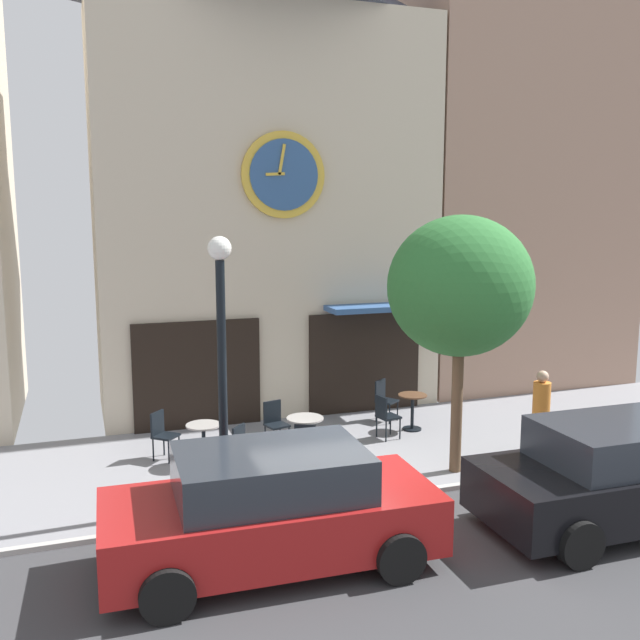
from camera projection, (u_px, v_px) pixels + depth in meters
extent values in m
cube|color=gray|center=(298.00, 457.00, 13.20)|extent=(25.94, 4.83, 0.05)
cube|color=#38383A|center=(433.00, 606.00, 8.21)|extent=(25.94, 5.86, 0.05)
cube|color=#A8A5A0|center=(343.00, 503.00, 10.95)|extent=(25.94, 0.12, 0.08)
cube|color=beige|center=(265.00, 215.00, 16.29)|extent=(7.67, 2.98, 8.98)
cylinder|color=gold|center=(283.00, 175.00, 14.72)|extent=(1.82, 0.10, 1.82)
cylinder|color=#2D5184|center=(284.00, 175.00, 14.66)|extent=(1.49, 0.04, 1.49)
cube|color=gold|center=(275.00, 174.00, 14.56)|extent=(0.41, 0.03, 0.08)
cube|color=gold|center=(282.00, 159.00, 14.56)|extent=(0.18, 0.03, 0.64)
cube|color=black|center=(198.00, 375.00, 14.76)|extent=(2.69, 0.10, 2.30)
cube|color=black|center=(365.00, 362.00, 16.00)|extent=(2.69, 0.10, 2.30)
cube|color=#33568C|center=(380.00, 307.00, 15.59)|extent=(2.46, 0.90, 0.12)
cube|color=#9E7A66|center=(511.00, 119.00, 18.50)|extent=(5.96, 3.75, 14.00)
cylinder|color=black|center=(225.00, 493.00, 10.98)|extent=(0.32, 0.32, 0.36)
cylinder|color=black|center=(223.00, 386.00, 10.71)|extent=(0.14, 0.14, 3.85)
sphere|color=white|center=(219.00, 248.00, 10.39)|extent=(0.36, 0.36, 0.36)
cylinder|color=brown|center=(457.00, 405.00, 12.23)|extent=(0.20, 0.20, 2.42)
ellipsoid|color=#2D7033|center=(460.00, 286.00, 11.91)|extent=(2.55, 2.30, 2.42)
cylinder|color=black|center=(204.00, 445.00, 12.68)|extent=(0.07, 0.07, 0.74)
cylinder|color=black|center=(204.00, 463.00, 12.74)|extent=(0.40, 0.40, 0.03)
cylinder|color=gray|center=(203.00, 425.00, 12.63)|extent=(0.63, 0.63, 0.03)
cylinder|color=black|center=(305.00, 438.00, 13.08)|extent=(0.07, 0.07, 0.75)
cylinder|color=black|center=(305.00, 456.00, 13.14)|extent=(0.40, 0.40, 0.03)
cylinder|color=gray|center=(305.00, 418.00, 13.03)|extent=(0.69, 0.69, 0.03)
cylinder|color=black|center=(412.00, 412.00, 14.72)|extent=(0.07, 0.07, 0.75)
cylinder|color=black|center=(412.00, 429.00, 14.77)|extent=(0.40, 0.40, 0.03)
cylinder|color=brown|center=(413.00, 395.00, 14.66)|extent=(0.61, 0.61, 0.03)
cube|color=black|center=(387.00, 401.00, 15.32)|extent=(0.56, 0.56, 0.04)
cube|color=black|center=(380.00, 390.00, 15.39)|extent=(0.34, 0.25, 0.45)
cylinder|color=black|center=(389.00, 414.00, 15.12)|extent=(0.03, 0.03, 0.45)
cylinder|color=black|center=(397.00, 410.00, 15.39)|extent=(0.03, 0.03, 0.45)
cylinder|color=black|center=(376.00, 411.00, 15.32)|extent=(0.03, 0.03, 0.45)
cylinder|color=black|center=(384.00, 408.00, 15.59)|extent=(0.03, 0.03, 0.45)
cube|color=black|center=(230.00, 449.00, 12.22)|extent=(0.57, 0.57, 0.04)
cube|color=black|center=(239.00, 438.00, 12.11)|extent=(0.29, 0.30, 0.45)
cylinder|color=black|center=(227.00, 457.00, 12.47)|extent=(0.03, 0.03, 0.45)
cylinder|color=black|center=(217.00, 463.00, 12.17)|extent=(0.03, 0.03, 0.45)
cylinder|color=black|center=(244.00, 460.00, 12.33)|extent=(0.03, 0.03, 0.45)
cylinder|color=black|center=(234.00, 466.00, 12.03)|extent=(0.03, 0.03, 0.45)
cube|color=black|center=(388.00, 417.00, 14.15)|extent=(0.46, 0.46, 0.04)
cube|color=black|center=(381.00, 407.00, 14.03)|extent=(0.10, 0.38, 0.45)
cylinder|color=black|center=(400.00, 428.00, 14.11)|extent=(0.03, 0.03, 0.45)
cylinder|color=black|center=(390.00, 424.00, 14.41)|extent=(0.03, 0.03, 0.45)
cylinder|color=black|center=(386.00, 431.00, 13.95)|extent=(0.03, 0.03, 0.45)
cylinder|color=black|center=(377.00, 426.00, 14.25)|extent=(0.03, 0.03, 0.45)
cube|color=black|center=(277.00, 425.00, 13.58)|extent=(0.49, 0.49, 0.04)
cube|color=black|center=(272.00, 412.00, 13.69)|extent=(0.38, 0.13, 0.45)
cylinder|color=black|center=(274.00, 440.00, 13.38)|extent=(0.03, 0.03, 0.45)
cylinder|color=black|center=(289.00, 437.00, 13.57)|extent=(0.03, 0.03, 0.45)
cylinder|color=black|center=(265.00, 436.00, 13.66)|extent=(0.03, 0.03, 0.45)
cylinder|color=black|center=(280.00, 433.00, 13.85)|extent=(0.03, 0.03, 0.45)
cube|color=black|center=(307.00, 446.00, 12.37)|extent=(0.55, 0.55, 0.04)
cube|color=black|center=(305.00, 437.00, 12.16)|extent=(0.35, 0.23, 0.45)
cylinder|color=black|center=(319.00, 456.00, 12.54)|extent=(0.03, 0.03, 0.45)
cylinder|color=black|center=(300.00, 454.00, 12.61)|extent=(0.03, 0.03, 0.45)
cylinder|color=black|center=(315.00, 462.00, 12.21)|extent=(0.03, 0.03, 0.45)
cylinder|color=black|center=(296.00, 461.00, 12.28)|extent=(0.03, 0.03, 0.45)
cube|color=black|center=(166.00, 436.00, 12.93)|extent=(0.56, 0.56, 0.04)
cube|color=black|center=(157.00, 423.00, 12.96)|extent=(0.28, 0.31, 0.45)
cylinder|color=black|center=(169.00, 452.00, 12.74)|extent=(0.03, 0.03, 0.45)
cylinder|color=black|center=(179.00, 446.00, 13.05)|extent=(0.03, 0.03, 0.45)
cylinder|color=black|center=(153.00, 449.00, 12.87)|extent=(0.03, 0.03, 0.45)
cylinder|color=black|center=(164.00, 444.00, 13.18)|extent=(0.03, 0.03, 0.45)
cylinder|color=#2D2D38|center=(540.00, 436.00, 13.02)|extent=(0.34, 0.34, 0.85)
cylinder|color=orange|center=(542.00, 398.00, 12.91)|extent=(0.42, 0.42, 0.60)
sphere|color=tan|center=(543.00, 377.00, 12.85)|extent=(0.22, 0.22, 0.22)
cube|color=maroon|center=(272.00, 521.00, 9.04)|extent=(4.36, 1.94, 0.75)
cube|color=#262B33|center=(271.00, 473.00, 8.94)|extent=(2.46, 1.66, 0.60)
cylinder|color=black|center=(400.00, 558.00, 8.65)|extent=(0.65, 0.24, 0.64)
cylinder|color=black|center=(351.00, 501.00, 10.35)|extent=(0.65, 0.24, 0.64)
cylinder|color=black|center=(167.00, 595.00, 7.81)|extent=(0.65, 0.24, 0.64)
cylinder|color=black|center=(155.00, 526.00, 9.51)|extent=(0.65, 0.24, 0.64)
cube|color=black|center=(620.00, 485.00, 10.25)|extent=(4.32, 1.86, 0.75)
cube|color=#262B33|center=(623.00, 442.00, 10.15)|extent=(2.43, 1.62, 0.60)
cylinder|color=black|center=(580.00, 544.00, 9.01)|extent=(0.64, 0.23, 0.64)
cylinder|color=black|center=(502.00, 492.00, 10.70)|extent=(0.64, 0.23, 0.64)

